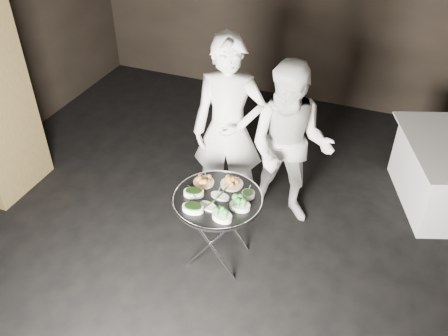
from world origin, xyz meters
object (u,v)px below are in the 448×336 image
at_px(waiter_right, 290,147).
at_px(tray_stand, 218,226).
at_px(serving_tray, 218,199).
at_px(waiter_left, 229,131).

bearing_deg(waiter_right, tray_stand, -120.95).
height_order(tray_stand, serving_tray, serving_tray).
bearing_deg(serving_tray, waiter_left, 104.00).
xyz_separation_m(tray_stand, waiter_left, (-0.18, 0.73, 0.55)).
relative_size(serving_tray, waiter_left, 0.41).
distance_m(tray_stand, waiter_right, 1.01).
xyz_separation_m(waiter_left, waiter_right, (0.59, 0.08, -0.09)).
bearing_deg(tray_stand, waiter_right, 63.14).
relative_size(tray_stand, serving_tray, 0.91).
bearing_deg(waiter_right, waiter_left, -176.35).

